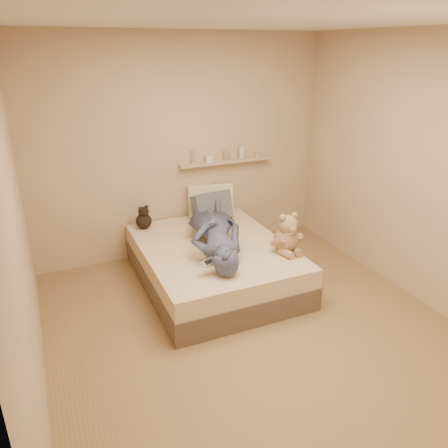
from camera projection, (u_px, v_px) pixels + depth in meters
name	position (u px, v px, depth m)	size (l,w,h in m)	color
room	(256.00, 195.00, 3.56)	(3.80, 3.80, 3.80)	olive
bed	(214.00, 264.00, 4.76)	(1.50, 1.90, 0.45)	brown
game_console	(208.00, 262.00, 4.01)	(0.16, 0.11, 0.05)	#A8AAAF
teddy_bear	(287.00, 236.00, 4.46)	(0.36, 0.34, 0.43)	#A07758
dark_plush	(144.00, 219.00, 5.06)	(0.18, 0.18, 0.28)	black
pillow_cream	(210.00, 200.00, 5.41)	(0.55, 0.16, 0.40)	#C1B898
pillow_grey	(212.00, 207.00, 5.29)	(0.50, 0.14, 0.34)	slate
person	(215.00, 232.00, 4.56)	(0.54, 1.49, 0.36)	#464F6E
wall_shelf	(226.00, 162.00, 5.40)	(1.20, 0.12, 0.03)	tan
shelf_bottles	(229.00, 154.00, 5.38)	(0.92, 0.10, 0.20)	white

